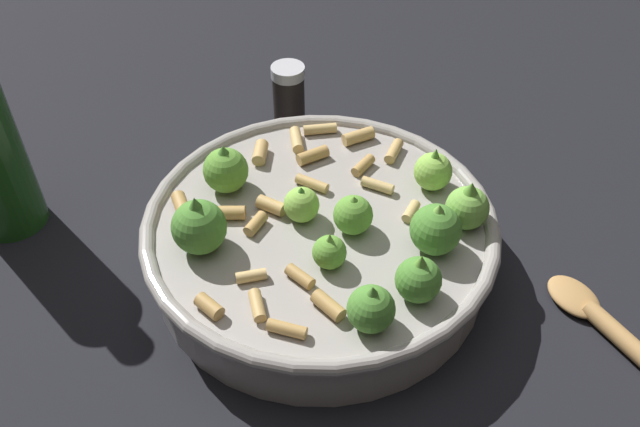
# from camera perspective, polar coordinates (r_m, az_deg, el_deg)

# --- Properties ---
(ground_plane) EXTENTS (2.40, 2.40, 0.00)m
(ground_plane) POSITION_cam_1_polar(r_m,az_deg,el_deg) (0.62, -0.00, -4.26)
(ground_plane) COLOR black
(cooking_pan) EXTENTS (0.31, 0.31, 0.11)m
(cooking_pan) POSITION_cam_1_polar(r_m,az_deg,el_deg) (0.59, 0.12, -2.01)
(cooking_pan) COLOR #9E9993
(cooking_pan) RESTS_ON ground
(pepper_shaker) EXTENTS (0.04, 0.04, 0.08)m
(pepper_shaker) POSITION_cam_1_polar(r_m,az_deg,el_deg) (0.75, -2.68, 9.77)
(pepper_shaker) COLOR black
(pepper_shaker) RESTS_ON ground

